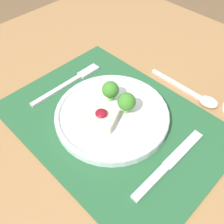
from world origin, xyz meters
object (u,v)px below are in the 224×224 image
(spoon, at_px, (198,96))
(fork, at_px, (71,81))
(knife, at_px, (165,168))
(dinner_plate, at_px, (112,113))

(spoon, bearing_deg, fork, -143.32)
(knife, bearing_deg, fork, 175.35)
(dinner_plate, bearing_deg, fork, 176.22)
(dinner_plate, distance_m, knife, 0.17)
(dinner_plate, bearing_deg, spoon, 62.87)
(dinner_plate, xyz_separation_m, knife, (0.16, -0.02, -0.01))
(fork, bearing_deg, spoon, 37.07)
(fork, distance_m, spoon, 0.32)
(dinner_plate, height_order, knife, dinner_plate)
(fork, height_order, spoon, spoon)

